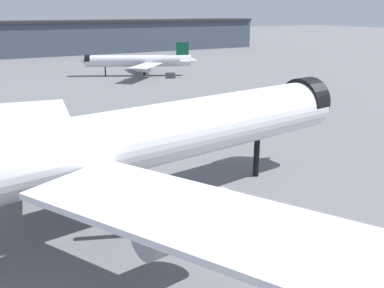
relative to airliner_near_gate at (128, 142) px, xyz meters
The scene contains 5 objects.
ground 9.21m from the airliner_near_gate, 31.51° to the right, with size 900.00×900.00×0.00m, color slate.
airliner_near_gate is the anchor object (origin of this frame).
airliner_far_taxiway 103.40m from the airliner_near_gate, 67.64° to the left, with size 36.60×32.83×10.74m.
terminal_building 179.54m from the airliner_near_gate, 86.73° to the left, with size 255.94×28.11×24.85m.
traffic_cone_near_nose 37.03m from the airliner_near_gate, 97.05° to the left, with size 0.53×0.53×0.67m, color #F2600C.
Camera 1 is at (-17.87, -37.38, 20.73)m, focal length 40.83 mm.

